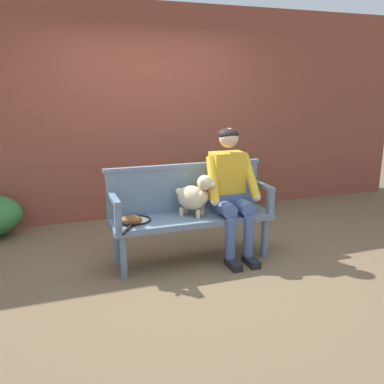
{
  "coord_description": "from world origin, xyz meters",
  "views": [
    {
      "loc": [
        -1.37,
        -3.83,
        1.77
      ],
      "look_at": [
        0.0,
        0.0,
        0.72
      ],
      "focal_mm": 39.22,
      "sensor_mm": 36.0,
      "label": 1
    }
  ],
  "objects_px": {
    "garden_bench": "(192,222)",
    "dog_on_bench": "(195,195)",
    "person_seated": "(230,187)",
    "tennis_racket": "(136,221)",
    "baseball_glove": "(131,220)"
  },
  "relations": [
    {
      "from": "person_seated",
      "to": "baseball_glove",
      "type": "xyz_separation_m",
      "value": [
        -1.05,
        -0.04,
        -0.22
      ]
    },
    {
      "from": "garden_bench",
      "to": "baseball_glove",
      "type": "height_order",
      "value": "baseball_glove"
    },
    {
      "from": "person_seated",
      "to": "baseball_glove",
      "type": "height_order",
      "value": "person_seated"
    },
    {
      "from": "tennis_racket",
      "to": "dog_on_bench",
      "type": "bearing_deg",
      "value": -1.04
    },
    {
      "from": "person_seated",
      "to": "dog_on_bench",
      "type": "relative_size",
      "value": 3.11
    },
    {
      "from": "tennis_racket",
      "to": "baseball_glove",
      "type": "relative_size",
      "value": 2.58
    },
    {
      "from": "garden_bench",
      "to": "dog_on_bench",
      "type": "distance_m",
      "value": 0.28
    },
    {
      "from": "dog_on_bench",
      "to": "baseball_glove",
      "type": "height_order",
      "value": "dog_on_bench"
    },
    {
      "from": "person_seated",
      "to": "tennis_racket",
      "type": "bearing_deg",
      "value": 179.11
    },
    {
      "from": "garden_bench",
      "to": "person_seated",
      "type": "bearing_deg",
      "value": -1.63
    },
    {
      "from": "tennis_racket",
      "to": "person_seated",
      "type": "bearing_deg",
      "value": -0.89
    },
    {
      "from": "dog_on_bench",
      "to": "baseball_glove",
      "type": "xyz_separation_m",
      "value": [
        -0.67,
        -0.05,
        -0.17
      ]
    },
    {
      "from": "person_seated",
      "to": "tennis_racket",
      "type": "xyz_separation_m",
      "value": [
        -1.0,
        0.02,
        -0.26
      ]
    },
    {
      "from": "garden_bench",
      "to": "dog_on_bench",
      "type": "bearing_deg",
      "value": -12.85
    },
    {
      "from": "person_seated",
      "to": "baseball_glove",
      "type": "bearing_deg",
      "value": -177.77
    }
  ]
}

